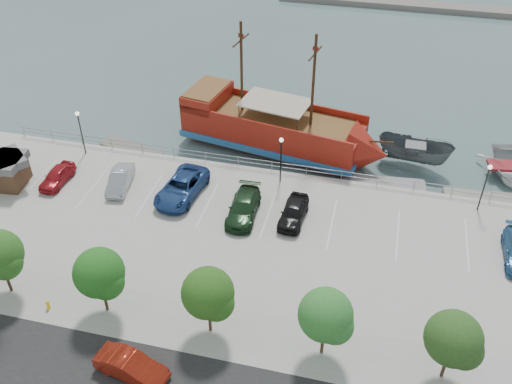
# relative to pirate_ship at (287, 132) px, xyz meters

# --- Properties ---
(ground) EXTENTS (160.00, 160.00, 0.00)m
(ground) POSITION_rel_pirate_ship_xyz_m (0.68, -12.68, -2.07)
(ground) COLOR #465E5F
(sidewalk) EXTENTS (100.00, 4.00, 0.05)m
(sidewalk) POSITION_rel_pirate_ship_xyz_m (0.68, -22.68, -1.06)
(sidewalk) COLOR #99978E
(sidewalk) RESTS_ON land_slab
(seawall_railing) EXTENTS (50.00, 0.06, 1.00)m
(seawall_railing) POSITION_rel_pirate_ship_xyz_m (0.68, -4.88, -0.54)
(seawall_railing) COLOR gray
(seawall_railing) RESTS_ON land_slab
(far_shore) EXTENTS (40.00, 3.00, 0.80)m
(far_shore) POSITION_rel_pirate_ship_xyz_m (10.68, 42.32, -1.67)
(far_shore) COLOR slate
(far_shore) RESTS_ON ground
(pirate_ship) EXTENTS (19.91, 8.63, 12.37)m
(pirate_ship) POSITION_rel_pirate_ship_xyz_m (0.00, 0.00, 0.00)
(pirate_ship) COLOR maroon
(pirate_ship) RESTS_ON ground
(patrol_boat) EXTENTS (7.04, 3.76, 2.58)m
(patrol_boat) POSITION_rel_pirate_ship_xyz_m (11.58, 0.36, -0.78)
(patrol_boat) COLOR #4B5255
(patrol_boat) RESTS_ON ground
(speedboat) EXTENTS (5.93, 7.56, 1.42)m
(speedboat) POSITION_rel_pirate_ship_xyz_m (19.97, 0.71, -1.36)
(speedboat) COLOR silver
(speedboat) RESTS_ON ground
(dock_west) EXTENTS (6.56, 3.58, 0.36)m
(dock_west) POSITION_rel_pirate_ship_xyz_m (-14.16, -3.48, -1.89)
(dock_west) COLOR slate
(dock_west) RESTS_ON ground
(dock_mid) EXTENTS (7.19, 2.73, 0.40)m
(dock_mid) POSITION_rel_pirate_ship_xyz_m (9.30, -3.48, -1.87)
(dock_mid) COLOR gray
(dock_mid) RESTS_ON ground
(dock_east) EXTENTS (6.83, 2.44, 0.38)m
(dock_east) POSITION_rel_pirate_ship_xyz_m (17.65, -3.48, -1.88)
(dock_east) COLOR gray
(dock_east) RESTS_ON ground
(shed) EXTENTS (3.50, 3.50, 2.62)m
(shed) POSITION_rel_pirate_ship_xyz_m (-21.35, -11.95, 0.33)
(shed) COLOR #533620
(shed) RESTS_ON land_slab
(street_sedan) EXTENTS (4.62, 2.35, 1.45)m
(street_sedan) POSITION_rel_pirate_ship_xyz_m (-3.77, -26.81, -0.35)
(street_sedan) COLOR maroon
(street_sedan) RESTS_ON street
(fire_hydrant) EXTENTS (0.24, 0.24, 0.68)m
(fire_hydrant) POSITION_rel_pirate_ship_xyz_m (-11.08, -23.48, -0.70)
(fire_hydrant) COLOR yellow
(fire_hydrant) RESTS_ON sidewalk
(lamp_post_left) EXTENTS (0.36, 0.36, 4.28)m
(lamp_post_left) POSITION_rel_pirate_ship_xyz_m (-17.32, -6.18, 1.87)
(lamp_post_left) COLOR black
(lamp_post_left) RESTS_ON land_slab
(lamp_post_mid) EXTENTS (0.36, 0.36, 4.28)m
(lamp_post_mid) POSITION_rel_pirate_ship_xyz_m (0.68, -6.18, 1.87)
(lamp_post_mid) COLOR black
(lamp_post_mid) RESTS_ON land_slab
(lamp_post_right) EXTENTS (0.36, 0.36, 4.28)m
(lamp_post_right) POSITION_rel_pirate_ship_xyz_m (16.68, -6.18, 1.87)
(lamp_post_right) COLOR black
(lamp_post_right) RESTS_ON land_slab
(tree_b) EXTENTS (3.30, 3.20, 5.00)m
(tree_b) POSITION_rel_pirate_ship_xyz_m (-14.18, -22.75, 2.23)
(tree_b) COLOR #473321
(tree_b) RESTS_ON sidewalk
(tree_c) EXTENTS (3.30, 3.20, 5.00)m
(tree_c) POSITION_rel_pirate_ship_xyz_m (-7.18, -22.75, 2.23)
(tree_c) COLOR #473321
(tree_c) RESTS_ON sidewalk
(tree_d) EXTENTS (3.30, 3.20, 5.00)m
(tree_d) POSITION_rel_pirate_ship_xyz_m (-0.18, -22.75, 2.23)
(tree_d) COLOR #473321
(tree_d) RESTS_ON sidewalk
(tree_e) EXTENTS (3.30, 3.20, 5.00)m
(tree_e) POSITION_rel_pirate_ship_xyz_m (6.82, -22.75, 2.23)
(tree_e) COLOR #473321
(tree_e) RESTS_ON sidewalk
(tree_f) EXTENTS (3.30, 3.20, 5.00)m
(tree_f) POSITION_rel_pirate_ship_xyz_m (13.82, -22.75, 2.23)
(tree_f) COLOR #473321
(tree_f) RESTS_ON sidewalk
(parked_car_a) EXTENTS (1.78, 4.04, 1.35)m
(parked_car_a) POSITION_rel_pirate_ship_xyz_m (-17.45, -10.81, -0.39)
(parked_car_a) COLOR #A81A20
(parked_car_a) RESTS_ON land_slab
(parked_car_b) EXTENTS (2.22, 4.52, 1.43)m
(parked_car_b) POSITION_rel_pirate_ship_xyz_m (-12.07, -10.07, -0.36)
(parked_car_b) COLOR #A2A7AD
(parked_car_b) RESTS_ON land_slab
(parked_car_c) EXTENTS (3.45, 6.30, 1.67)m
(parked_car_c) POSITION_rel_pirate_ship_xyz_m (-6.70, -10.02, -0.23)
(parked_car_c) COLOR navy
(parked_car_c) RESTS_ON land_slab
(parked_car_d) EXTENTS (2.32, 5.29, 1.51)m
(parked_car_d) POSITION_rel_pirate_ship_xyz_m (-1.18, -11.25, -0.31)
(parked_car_d) COLOR #19371C
(parked_car_d) RESTS_ON land_slab
(parked_car_e) EXTENTS (2.03, 4.53, 1.51)m
(parked_car_e) POSITION_rel_pirate_ship_xyz_m (2.69, -10.86, -0.32)
(parked_car_e) COLOR black
(parked_car_e) RESTS_ON land_slab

